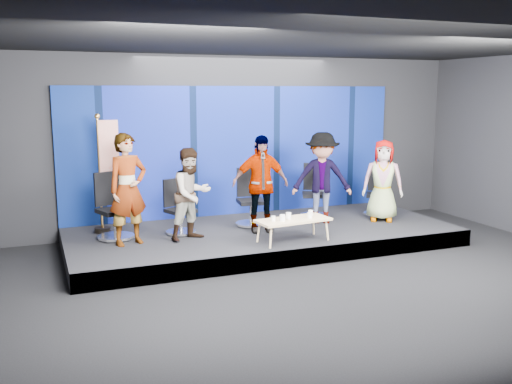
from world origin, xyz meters
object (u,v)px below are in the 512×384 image
at_px(panelist_a, 128,189).
at_px(mug_c, 288,216).
at_px(chair_d, 314,200).
at_px(mug_b, 282,218).
at_px(panelist_d, 322,178).
at_px(mug_a, 273,219).
at_px(panelist_e, 383,181).
at_px(chair_a, 114,217).
at_px(chair_b, 179,216).
at_px(chair_c, 251,207).
at_px(mug_d, 310,215).
at_px(panelist_c, 260,184).
at_px(mug_e, 311,213).
at_px(panelist_b, 191,194).
at_px(coffee_table, 293,221).
at_px(flag_stand, 106,170).
at_px(chair_e, 377,199).

height_order(panelist_a, mug_c, panelist_a).
height_order(chair_d, mug_b, chair_d).
relative_size(panelist_d, mug_c, 16.65).
xyz_separation_m(panelist_d, mug_a, (-1.48, -1.11, -0.44)).
bearing_deg(panelist_e, chair_a, -152.54).
relative_size(chair_b, mug_b, 9.04).
bearing_deg(chair_c, mug_c, -74.54).
bearing_deg(chair_c, panelist_e, -4.68).
distance_m(chair_c, mug_b, 1.45).
distance_m(chair_c, mug_d, 1.51).
xyz_separation_m(chair_c, mug_b, (0.01, -1.45, 0.09)).
bearing_deg(panelist_d, chair_c, -168.67).
bearing_deg(panelist_c, panelist_e, 6.55).
xyz_separation_m(panelist_e, mug_e, (-1.89, -0.65, -0.36)).
xyz_separation_m(chair_d, mug_c, (-1.28, -1.52, 0.08)).
xyz_separation_m(chair_b, panelist_e, (3.95, -0.44, 0.47)).
height_order(chair_a, mug_b, chair_a).
distance_m(panelist_b, chair_d, 2.91).
bearing_deg(mug_c, chair_d, 49.90).
bearing_deg(chair_b, chair_c, -16.19).
bearing_deg(panelist_d, mug_b, -115.56).
relative_size(panelist_a, panelist_e, 1.17).
distance_m(panelist_a, mug_b, 2.57).
xyz_separation_m(chair_a, mug_e, (3.18, -1.16, 0.06)).
distance_m(panelist_e, coffee_table, 2.47).
height_order(chair_a, panelist_b, panelist_b).
bearing_deg(panelist_c, chair_b, 172.62).
bearing_deg(panelist_e, chair_c, -159.37).
height_order(panelist_c, panelist_d, panelist_c).
height_order(panelist_e, mug_d, panelist_e).
bearing_deg(flag_stand, panelist_b, -32.92).
relative_size(panelist_a, mug_d, 19.39).
relative_size(chair_e, flag_stand, 0.46).
bearing_deg(flag_stand, chair_d, 3.23).
relative_size(panelist_b, chair_c, 1.46).
xyz_separation_m(chair_e, coffee_table, (-2.49, -1.27, 0.03)).
relative_size(chair_a, panelist_d, 0.65).
xyz_separation_m(mug_b, mug_d, (0.52, 0.04, -0.01)).
height_order(chair_c, panelist_c, panelist_c).
bearing_deg(mug_a, mug_d, -1.06).
distance_m(chair_d, chair_e, 1.31).
bearing_deg(chair_b, panelist_b, -99.20).
relative_size(panelist_e, mug_e, 17.54).
bearing_deg(chair_a, chair_b, -21.80).
distance_m(panelist_d, mug_e, 1.24).
height_order(chair_c, mug_c, chair_c).
xyz_separation_m(chair_d, coffee_table, (-1.21, -1.57, 0.00)).
height_order(panelist_d, chair_e, panelist_d).
xyz_separation_m(chair_c, chair_e, (2.73, -0.10, -0.03)).
xyz_separation_m(panelist_b, chair_e, (4.04, 0.51, -0.46)).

